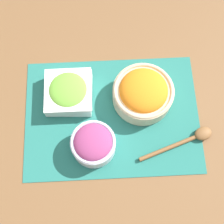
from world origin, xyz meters
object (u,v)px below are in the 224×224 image
carrot_bowl (143,93)px  lettuce_bowl (69,92)px  onion_bowl (93,144)px  wooden_spoon (190,139)px

carrot_bowl → lettuce_bowl: 0.22m
onion_bowl → carrot_bowl: size_ratio=0.70×
onion_bowl → wooden_spoon: bearing=-178.3°
carrot_bowl → wooden_spoon: carrot_bowl is taller
lettuce_bowl → wooden_spoon: size_ratio=0.64×
wooden_spoon → onion_bowl: bearing=1.7°
carrot_bowl → lettuce_bowl: size_ratio=1.26×
onion_bowl → wooden_spoon: onion_bowl is taller
onion_bowl → carrot_bowl: carrot_bowl is taller
lettuce_bowl → wooden_spoon: lettuce_bowl is taller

